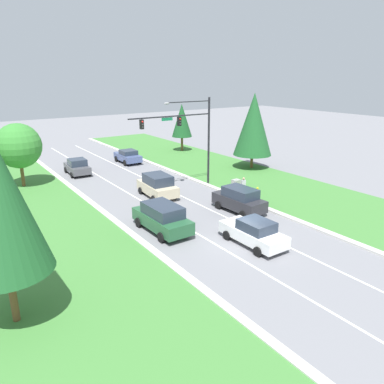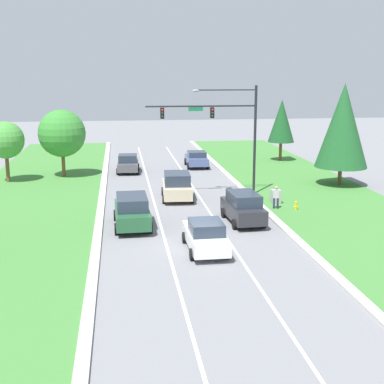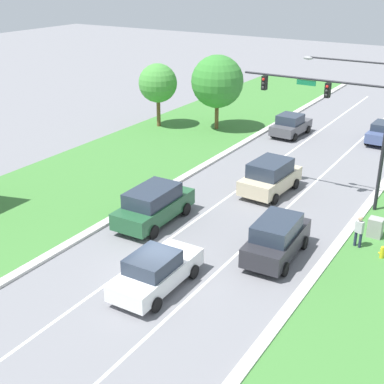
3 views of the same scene
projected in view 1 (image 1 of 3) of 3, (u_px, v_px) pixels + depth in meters
ground_plane at (243, 241)px, 24.61m from camera, size 160.00×160.00×0.00m
curb_strip_right at (301, 222)px, 27.62m from camera, size 0.50×90.00×0.15m
curb_strip_left at (169, 263)px, 21.55m from camera, size 0.50×90.00×0.15m
grass_verge_right at (344, 208)px, 30.45m from camera, size 10.00×90.00×0.08m
grass_verge_left at (80, 292)px, 18.75m from camera, size 10.00×90.00×0.08m
lane_stripe_inner_left at (222, 248)px, 23.64m from camera, size 0.14×81.00×0.01m
lane_stripe_inner_right at (263, 235)px, 25.57m from camera, size 0.14×81.00×0.01m
traffic_signal_mast at (188, 129)px, 34.45m from camera, size 8.47×0.41×8.45m
champagne_suv at (158, 185)px, 33.30m from camera, size 2.48×4.62×2.03m
slate_blue_sedan at (128, 156)px, 46.06m from camera, size 2.23×4.41×1.63m
graphite_sedan at (77, 167)px, 40.74m from camera, size 2.27×4.27×1.74m
white_sedan at (254, 232)px, 23.89m from camera, size 2.13×4.69×1.70m
charcoal_suv at (239, 199)px, 29.64m from camera, size 2.25×4.61×1.97m
forest_suv at (162, 217)px, 25.85m from camera, size 2.32×5.12×1.99m
utility_cabinet at (236, 185)px, 35.11m from camera, size 0.70×0.60×1.07m
pedestrian at (243, 186)px, 33.57m from camera, size 0.42×0.31×1.69m
fire_hydrant at (257, 191)px, 34.05m from camera, size 0.34×0.20×0.70m
conifer_near_right_tree at (182, 121)px, 52.03m from camera, size 2.82×2.82×6.59m
conifer_far_right_tree at (253, 124)px, 42.14m from camera, size 4.35×4.35×8.57m
oak_far_left_tree at (18, 146)px, 35.28m from camera, size 4.25×4.25×6.16m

